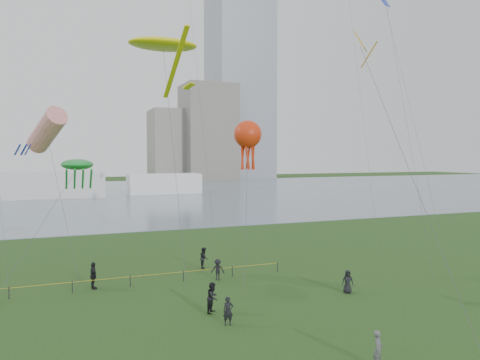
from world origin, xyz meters
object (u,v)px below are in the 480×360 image
object	(u,v)px
fence	(39,288)
kite_stingray	(163,45)
kite_flyer	(378,349)
kite_octopus	(248,135)

from	to	relation	value
fence	kite_stingray	size ratio (longest dim) A/B	1.25
kite_flyer	kite_stingray	size ratio (longest dim) A/B	0.09
kite_stingray	kite_flyer	bearing A→B (deg)	-101.93
kite_stingray	kite_octopus	bearing A→B (deg)	-51.09
kite_stingray	kite_octopus	xyz separation A→B (m)	(6.28, -3.09, -7.45)
fence	kite_stingray	bearing A→B (deg)	23.89
fence	kite_flyer	bearing A→B (deg)	-49.93
kite_flyer	kite_octopus	bearing A→B (deg)	46.35
fence	kite_flyer	world-z (taller)	kite_flyer
kite_flyer	kite_octopus	distance (m)	21.36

